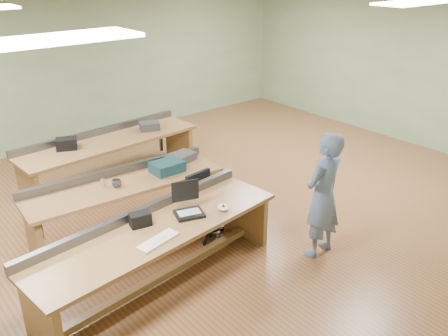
% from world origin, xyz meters
% --- Properties ---
extents(floor, '(10.00, 10.00, 0.00)m').
position_xyz_m(floor, '(0.00, 0.00, 0.00)').
color(floor, brown).
rests_on(floor, ground).
extents(ceiling, '(10.00, 10.00, 0.00)m').
position_xyz_m(ceiling, '(0.00, 0.00, 3.00)').
color(ceiling, silver).
rests_on(ceiling, wall_back).
extents(wall_back, '(10.00, 0.04, 3.00)m').
position_xyz_m(wall_back, '(0.00, 4.00, 1.50)').
color(wall_back, '#8FA67E').
rests_on(wall_back, floor).
extents(wall_right, '(0.04, 8.00, 3.00)m').
position_xyz_m(wall_right, '(5.00, 0.00, 1.50)').
color(wall_right, '#8FA67E').
rests_on(wall_right, floor).
extents(fluor_panels, '(6.20, 3.50, 0.03)m').
position_xyz_m(fluor_panels, '(0.00, 0.00, 2.97)').
color(fluor_panels, white).
rests_on(fluor_panels, ceiling).
extents(workbench_front, '(3.20, 1.18, 0.86)m').
position_xyz_m(workbench_front, '(-1.56, -1.15, 0.56)').
color(workbench_front, olive).
rests_on(workbench_front, floor).
extents(workbench_mid, '(2.78, 0.92, 0.86)m').
position_xyz_m(workbench_mid, '(-1.26, 0.15, 0.55)').
color(workbench_mid, olive).
rests_on(workbench_mid, floor).
extents(workbench_back, '(3.15, 1.04, 0.86)m').
position_xyz_m(workbench_back, '(-0.67, 1.78, 0.56)').
color(workbench_back, olive).
rests_on(workbench_back, floor).
extents(person, '(0.64, 0.45, 1.67)m').
position_xyz_m(person, '(0.38, -1.94, 0.83)').
color(person, '#697EAB').
rests_on(person, floor).
extents(laptop_base, '(0.40, 0.36, 0.04)m').
position_xyz_m(laptop_base, '(-1.11, -1.16, 0.77)').
color(laptop_base, black).
rests_on(laptop_base, workbench_front).
extents(laptop_screen, '(0.32, 0.12, 0.26)m').
position_xyz_m(laptop_screen, '(-1.07, -1.03, 1.01)').
color(laptop_screen, black).
rests_on(laptop_screen, laptop_base).
extents(keyboard, '(0.52, 0.27, 0.03)m').
position_xyz_m(keyboard, '(-1.71, -1.42, 0.76)').
color(keyboard, silver).
rests_on(keyboard, workbench_front).
extents(trackball_mouse, '(0.17, 0.19, 0.07)m').
position_xyz_m(trackball_mouse, '(-0.72, -1.31, 0.78)').
color(trackball_mouse, white).
rests_on(trackball_mouse, workbench_front).
extents(camera_bag, '(0.26, 0.19, 0.16)m').
position_xyz_m(camera_bag, '(-1.68, -1.00, 0.83)').
color(camera_bag, black).
rests_on(camera_bag, workbench_front).
extents(task_chair, '(0.54, 0.54, 0.91)m').
position_xyz_m(task_chair, '(-0.50, -0.69, 0.33)').
color(task_chair, black).
rests_on(task_chair, floor).
extents(parts_bin_teal, '(0.44, 0.33, 0.15)m').
position_xyz_m(parts_bin_teal, '(-0.62, 0.06, 0.83)').
color(parts_bin_teal, '#12323D').
rests_on(parts_bin_teal, workbench_mid).
extents(parts_bin_grey, '(0.48, 0.36, 0.12)m').
position_xyz_m(parts_bin_grey, '(-0.25, 0.25, 0.81)').
color(parts_bin_grey, '#353437').
rests_on(parts_bin_grey, workbench_mid).
extents(mug, '(0.13, 0.13, 0.10)m').
position_xyz_m(mug, '(-1.41, 0.08, 0.80)').
color(mug, '#353437').
rests_on(mug, workbench_mid).
extents(drinks_can, '(0.06, 0.06, 0.11)m').
position_xyz_m(drinks_can, '(-1.55, 0.20, 0.80)').
color(drinks_can, white).
rests_on(drinks_can, workbench_mid).
extents(storage_box_back, '(0.38, 0.34, 0.18)m').
position_xyz_m(storage_box_back, '(-1.38, 1.81, 0.84)').
color(storage_box_back, black).
rests_on(storage_box_back, workbench_back).
extents(tray_back, '(0.40, 0.35, 0.13)m').
position_xyz_m(tray_back, '(0.13, 1.78, 0.82)').
color(tray_back, '#353437').
rests_on(tray_back, workbench_back).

